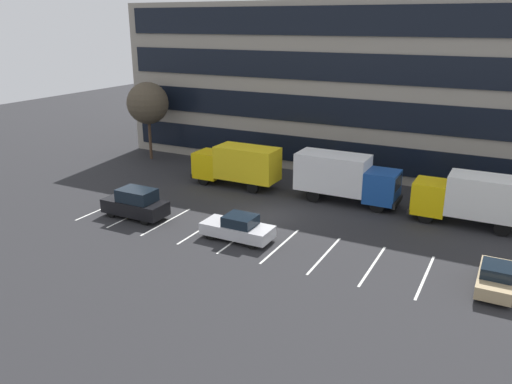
{
  "coord_description": "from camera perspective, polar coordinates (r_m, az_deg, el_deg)",
  "views": [
    {
      "loc": [
        14.41,
        -29.4,
        12.78
      ],
      "look_at": [
        -1.24,
        0.61,
        1.4
      ],
      "focal_mm": 35.83,
      "sensor_mm": 36.0,
      "label": 1
    }
  ],
  "objects": [
    {
      "name": "sedan_tan",
      "position": [
        28.35,
        25.21,
        -8.62
      ],
      "size": [
        1.65,
        3.95,
        1.42
      ],
      "color": "tan",
      "rests_on": "ground_plane"
    },
    {
      "name": "box_truck_yellow_all",
      "position": [
        41.0,
        -2.1,
        3.16
      ],
      "size": [
        7.23,
        2.39,
        3.35
      ],
      "color": "yellow",
      "rests_on": "ground_plane"
    },
    {
      "name": "box_truck_blue",
      "position": [
        37.87,
        9.9,
        1.74
      ],
      "size": [
        7.61,
        2.52,
        3.53
      ],
      "color": "#194799",
      "rests_on": "ground_plane"
    },
    {
      "name": "box_truck_yellow",
      "position": [
        35.91,
        23.1,
        -0.57
      ],
      "size": [
        7.35,
        2.43,
        3.41
      ],
      "color": "yellow",
      "rests_on": "ground_plane"
    },
    {
      "name": "suv_black",
      "position": [
        35.63,
        -13.28,
        -1.27
      ],
      "size": [
        4.5,
        1.91,
        2.04
      ],
      "color": "black",
      "rests_on": "ground_plane"
    },
    {
      "name": "bare_tree",
      "position": [
        49.93,
        -11.99,
        9.67
      ],
      "size": [
        3.93,
        3.93,
        7.37
      ],
      "color": "#473323",
      "rests_on": "ground_plane"
    },
    {
      "name": "sedan_silver",
      "position": [
        31.3,
        -2.02,
        -4.03
      ],
      "size": [
        4.43,
        1.86,
        1.59
      ],
      "color": "silver",
      "rests_on": "ground_plane"
    },
    {
      "name": "office_building",
      "position": [
        49.81,
        10.78,
        11.83
      ],
      "size": [
        41.73,
        13.3,
        14.4
      ],
      "color": "gray",
      "rests_on": "ground_plane"
    },
    {
      "name": "ground_plane",
      "position": [
        35.15,
        1.34,
        -2.74
      ],
      "size": [
        120.0,
        120.0,
        0.0
      ],
      "primitive_type": "plane",
      "color": "#262628"
    },
    {
      "name": "lot_markings",
      "position": [
        31.89,
        -1.84,
        -5.04
      ],
      "size": [
        22.54,
        5.4,
        0.01
      ],
      "color": "silver",
      "rests_on": "ground_plane"
    }
  ]
}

